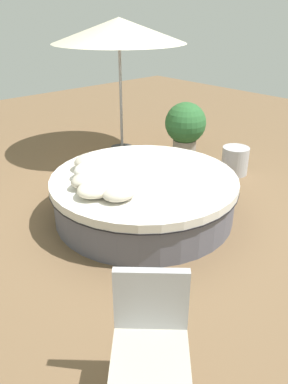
# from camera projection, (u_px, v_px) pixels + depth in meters

# --- Properties ---
(ground_plane) EXTENTS (16.00, 16.00, 0.00)m
(ground_plane) POSITION_uv_depth(u_px,v_px,m) (144.00, 214.00, 5.11)
(ground_plane) COLOR brown
(round_bed) EXTENTS (2.44, 2.44, 0.57)m
(round_bed) POSITION_uv_depth(u_px,v_px,m) (144.00, 195.00, 4.98)
(round_bed) COLOR #595966
(round_bed) RESTS_ON ground_plane
(throw_pillow_0) EXTENTS (0.44, 0.38, 0.21)m
(throw_pillow_0) POSITION_uv_depth(u_px,v_px,m) (90.00, 162.00, 5.03)
(throw_pillow_0) COLOR beige
(throw_pillow_0) RESTS_ON round_bed
(throw_pillow_1) EXTENTS (0.45, 0.34, 0.21)m
(throw_pillow_1) POSITION_uv_depth(u_px,v_px,m) (90.00, 170.00, 4.78)
(throw_pillow_1) COLOR white
(throw_pillow_1) RESTS_ON round_bed
(throw_pillow_2) EXTENTS (0.50, 0.31, 0.19)m
(throw_pillow_2) POSITION_uv_depth(u_px,v_px,m) (90.00, 179.00, 4.56)
(throw_pillow_2) COLOR beige
(throw_pillow_2) RESTS_ON round_bed
(throw_pillow_3) EXTENTS (0.53, 0.40, 0.18)m
(throw_pillow_3) POSITION_uv_depth(u_px,v_px,m) (98.00, 188.00, 4.34)
(throw_pillow_3) COLOR beige
(throw_pillow_3) RESTS_ON round_bed
(throw_pillow_4) EXTENTS (0.42, 0.34, 0.16)m
(throw_pillow_4) POSITION_uv_depth(u_px,v_px,m) (119.00, 192.00, 4.25)
(throw_pillow_4) COLOR beige
(throw_pillow_4) RESTS_ON round_bed
(patio_chair) EXTENTS (0.72, 0.72, 0.98)m
(patio_chair) POSITION_uv_depth(u_px,v_px,m) (151.00, 331.00, 2.56)
(patio_chair) COLOR #B7B7BC
(patio_chair) RESTS_ON ground_plane
(patio_umbrella) EXTENTS (2.33, 2.33, 2.37)m
(patio_umbrella) POSITION_uv_depth(u_px,v_px,m) (119.00, 31.00, 6.37)
(patio_umbrella) COLOR #262628
(patio_umbrella) RESTS_ON ground_plane
(planter) EXTENTS (0.74, 0.74, 1.03)m
(planter) POSITION_uv_depth(u_px,v_px,m) (185.00, 127.00, 6.74)
(planter) COLOR gray
(planter) RESTS_ON ground_plane
(side_table) EXTENTS (0.44, 0.44, 0.46)m
(side_table) POSITION_uv_depth(u_px,v_px,m) (235.00, 161.00, 6.26)
(side_table) COLOR #B7B7BC
(side_table) RESTS_ON ground_plane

